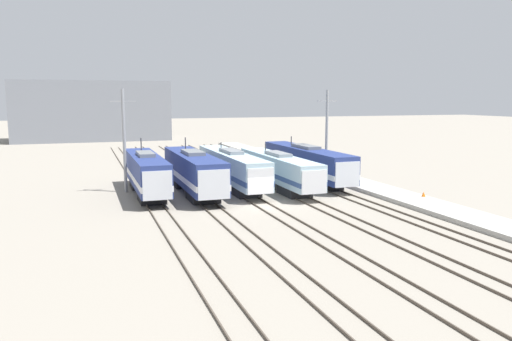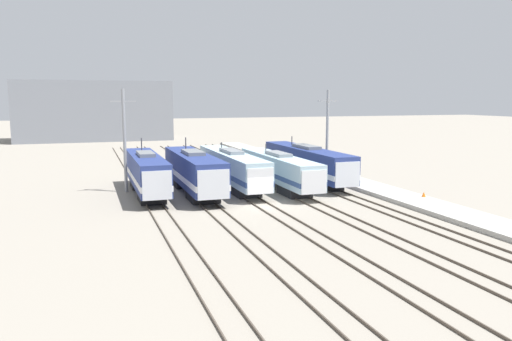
{
  "view_description": "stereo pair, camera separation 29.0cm",
  "coord_description": "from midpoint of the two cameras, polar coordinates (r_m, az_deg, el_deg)",
  "views": [
    {
      "loc": [
        -15.21,
        -41.5,
        9.67
      ],
      "look_at": [
        0.83,
        4.52,
        2.6
      ],
      "focal_mm": 35.0,
      "sensor_mm": 36.0,
      "label": 1
    },
    {
      "loc": [
        -14.94,
        -41.6,
        9.67
      ],
      "look_at": [
        0.83,
        4.52,
        2.6
      ],
      "focal_mm": 35.0,
      "sensor_mm": 36.0,
      "label": 2
    }
  ],
  "objects": [
    {
      "name": "ground_plane",
      "position": [
        45.25,
        1.04,
        -4.09
      ],
      "size": [
        400.0,
        400.0,
        0.0
      ],
      "primitive_type": "plane",
      "color": "gray"
    },
    {
      "name": "rail_pair_far_left",
      "position": [
        43.03,
        -10.75,
        -4.78
      ],
      "size": [
        1.5,
        120.0,
        0.15
      ],
      "color": "#4C4238",
      "rests_on": "ground_plane"
    },
    {
      "name": "rail_pair_center_left",
      "position": [
        43.9,
        -4.7,
        -4.4
      ],
      "size": [
        1.51,
        120.0,
        0.15
      ],
      "color": "#4C4238",
      "rests_on": "ground_plane"
    },
    {
      "name": "rail_pair_center",
      "position": [
        45.23,
        1.04,
        -3.99
      ],
      "size": [
        1.51,
        120.0,
        0.15
      ],
      "color": "#4C4238",
      "rests_on": "ground_plane"
    },
    {
      "name": "rail_pair_center_right",
      "position": [
        46.99,
        6.4,
        -3.58
      ],
      "size": [
        1.51,
        120.0,
        0.15
      ],
      "color": "#4C4238",
      "rests_on": "ground_plane"
    },
    {
      "name": "rail_pair_far_right",
      "position": [
        49.13,
        11.33,
        -3.17
      ],
      "size": [
        1.5,
        120.0,
        0.15
      ],
      "color": "#4C4238",
      "rests_on": "ground_plane"
    },
    {
      "name": "locomotive_far_left",
      "position": [
        51.22,
        -12.22,
        -0.31
      ],
      "size": [
        2.81,
        16.25,
        5.47
      ],
      "color": "black",
      "rests_on": "ground_plane"
    },
    {
      "name": "locomotive_center_left",
      "position": [
        51.03,
        -6.9,
        -0.17
      ],
      "size": [
        3.13,
        17.2,
        5.46
      ],
      "color": "black",
      "rests_on": "ground_plane"
    },
    {
      "name": "locomotive_center",
      "position": [
        54.11,
        -2.51,
        0.24
      ],
      "size": [
        2.8,
        19.07,
        4.59
      ],
      "color": "#232326",
      "rests_on": "ground_plane"
    },
    {
      "name": "locomotive_center_right",
      "position": [
        53.69,
        2.89,
        0.05
      ],
      "size": [
        2.78,
        18.03,
        4.48
      ],
      "color": "#232326",
      "rests_on": "ground_plane"
    },
    {
      "name": "locomotive_far_right",
      "position": [
        58.17,
        6.09,
        0.83
      ],
      "size": [
        2.96,
        19.67,
        4.99
      ],
      "color": "black",
      "rests_on": "ground_plane"
    },
    {
      "name": "catenary_tower_left",
      "position": [
        53.03,
        -14.65,
        3.52
      ],
      "size": [
        2.53,
        0.33,
        10.64
      ],
      "color": "gray",
      "rests_on": "ground_plane"
    },
    {
      "name": "catenary_tower_right",
      "position": [
        59.41,
        8.28,
        4.18
      ],
      "size": [
        2.53,
        0.33,
        10.64
      ],
      "color": "gray",
      "rests_on": "ground_plane"
    },
    {
      "name": "platform",
      "position": [
        51.48,
        15.66,
        -2.65
      ],
      "size": [
        4.0,
        120.0,
        0.4
      ],
      "color": "#A8A59E",
      "rests_on": "ground_plane"
    },
    {
      "name": "traffic_cone",
      "position": [
        50.03,
        18.78,
        -2.6
      ],
      "size": [
        0.39,
        0.39,
        0.45
      ],
      "color": "orange",
      "rests_on": "platform"
    },
    {
      "name": "depot_building",
      "position": [
        123.45,
        -17.9,
        6.51
      ],
      "size": [
        34.23,
        15.79,
        13.55
      ],
      "color": "gray",
      "rests_on": "ground_plane"
    }
  ]
}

